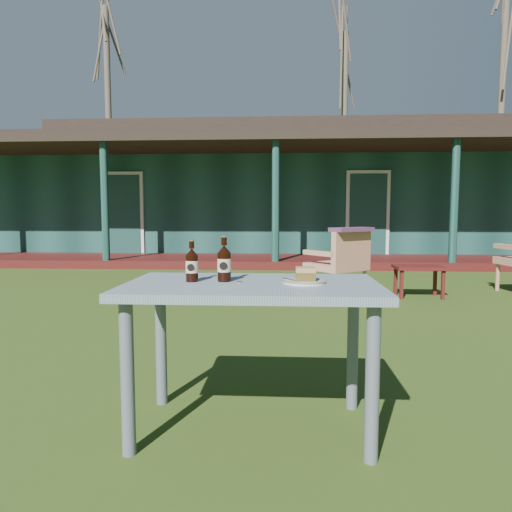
# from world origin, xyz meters

# --- Properties ---
(ground) EXTENTS (80.00, 80.00, 0.00)m
(ground) POSITION_xyz_m (0.00, 0.00, 0.00)
(ground) COLOR #334916
(pavilion) EXTENTS (15.80, 8.30, 3.45)m
(pavilion) POSITION_xyz_m (-0.00, 9.39, 1.61)
(pavilion) COLOR #19413A
(pavilion) RESTS_ON ground
(tree_left) EXTENTS (0.28, 0.28, 10.50)m
(tree_left) POSITION_xyz_m (-8.00, 17.50, 5.25)
(tree_left) COLOR brown
(tree_left) RESTS_ON ground
(tree_mid) EXTENTS (0.28, 0.28, 9.50)m
(tree_mid) POSITION_xyz_m (3.00, 18.50, 4.75)
(tree_mid) COLOR brown
(tree_mid) RESTS_ON ground
(tree_right) EXTENTS (0.28, 0.28, 11.00)m
(tree_right) POSITION_xyz_m (9.50, 17.00, 5.50)
(tree_right) COLOR brown
(tree_right) RESTS_ON ground
(cafe_table) EXTENTS (1.20, 0.70, 0.72)m
(cafe_table) POSITION_xyz_m (0.00, -1.60, 0.62)
(cafe_table) COLOR slate
(cafe_table) RESTS_ON ground
(plate) EXTENTS (0.20, 0.20, 0.01)m
(plate) POSITION_xyz_m (0.25, -1.59, 0.73)
(plate) COLOR silver
(plate) RESTS_ON cafe_table
(cake_slice) EXTENTS (0.09, 0.09, 0.06)m
(cake_slice) POSITION_xyz_m (0.25, -1.60, 0.77)
(cake_slice) COLOR #53441A
(cake_slice) RESTS_ON plate
(fork) EXTENTS (0.08, 0.13, 0.00)m
(fork) POSITION_xyz_m (0.18, -1.60, 0.74)
(fork) COLOR silver
(fork) RESTS_ON plate
(cola_bottle_near) EXTENTS (0.07, 0.07, 0.22)m
(cola_bottle_near) POSITION_xyz_m (-0.14, -1.57, 0.81)
(cola_bottle_near) COLOR black
(cola_bottle_near) RESTS_ON cafe_table
(cola_bottle_far) EXTENTS (0.06, 0.06, 0.20)m
(cola_bottle_far) POSITION_xyz_m (-0.29, -1.58, 0.80)
(cola_bottle_far) COLOR black
(cola_bottle_far) RESTS_ON cafe_table
(bottle_cap) EXTENTS (0.03, 0.03, 0.01)m
(bottle_cap) POSITION_xyz_m (-0.06, -1.62, 0.72)
(bottle_cap) COLOR silver
(bottle_cap) RESTS_ON cafe_table
(armchair_left) EXTENTS (0.84, 0.84, 0.83)m
(armchair_left) POSITION_xyz_m (0.87, 1.99, 0.47)
(armchair_left) COLOR tan
(armchair_left) RESTS_ON ground
(floral_throw) EXTENTS (0.59, 0.54, 0.05)m
(floral_throw) POSITION_xyz_m (0.98, 1.86, 0.86)
(floral_throw) COLOR #5A3153
(floral_throw) RESTS_ON armchair_left
(side_table) EXTENTS (0.60, 0.40, 0.40)m
(side_table) POSITION_xyz_m (1.85, 2.06, 0.34)
(side_table) COLOR #471311
(side_table) RESTS_ON ground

